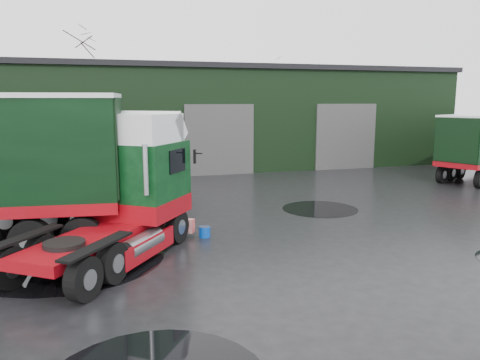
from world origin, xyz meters
The scene contains 8 objects.
ground centered at (0.00, 0.00, 0.00)m, with size 100.00×100.00×0.00m, color black.
warehouse centered at (2.00, 20.00, 3.16)m, with size 32.40×12.40×6.30m.
hero_tractor centered at (-4.50, 0.56, 1.95)m, with size 2.67×6.28×3.90m, color black, non-canonical shape.
wash_bucket centered at (-1.48, 2.08, 0.17)m, with size 0.35×0.35×0.33m, color #0739A3.
tree_back_a centered at (-6.00, 30.00, 4.75)m, with size 4.40×4.40×9.50m, color black, non-canonical shape.
tree_back_b centered at (10.00, 30.00, 3.75)m, with size 4.40×4.40×7.50m, color black, non-canonical shape.
puddle_1 centered at (3.69, 4.53, 0.00)m, with size 2.97×2.97×0.01m, color black.
puddle_2 centered at (-5.42, 1.05, 0.00)m, with size 5.04×5.04×0.01m, color black.
Camera 1 is at (-4.45, -11.78, 4.24)m, focal length 35.00 mm.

